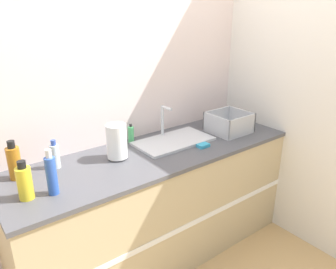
# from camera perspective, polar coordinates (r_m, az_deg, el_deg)

# --- Properties ---
(wall_back) EXTENTS (4.56, 0.06, 2.60)m
(wall_back) POSITION_cam_1_polar(r_m,az_deg,el_deg) (2.53, -6.94, 8.07)
(wall_back) COLOR silver
(wall_back) RESTS_ON ground_plane
(wall_right) EXTENTS (0.06, 2.66, 2.60)m
(wall_right) POSITION_cam_1_polar(r_m,az_deg,el_deg) (3.00, 15.62, 9.48)
(wall_right) COLOR silver
(wall_right) RESTS_ON ground_plane
(counter_cabinet) EXTENTS (2.18, 0.69, 0.90)m
(counter_cabinet) POSITION_cam_1_polar(r_m,az_deg,el_deg) (2.59, -1.91, -12.04)
(counter_cabinet) COLOR tan
(counter_cabinet) RESTS_ON ground_plane
(sink) EXTENTS (0.59, 0.33, 0.27)m
(sink) POSITION_cam_1_polar(r_m,az_deg,el_deg) (2.52, 0.90, -0.96)
(sink) COLOR silver
(sink) RESTS_ON counter_cabinet
(paper_towel_roll) EXTENTS (0.14, 0.14, 0.25)m
(paper_towel_roll) POSITION_cam_1_polar(r_m,az_deg,el_deg) (2.23, -8.92, -1.23)
(paper_towel_roll) COLOR #4C4C51
(paper_towel_roll) RESTS_ON counter_cabinet
(dish_rack) EXTENTS (0.31, 0.30, 0.17)m
(dish_rack) POSITION_cam_1_polar(r_m,az_deg,el_deg) (2.77, 10.53, 1.68)
(dish_rack) COLOR #B7BABF
(dish_rack) RESTS_ON counter_cabinet
(bottle_amber) EXTENTS (0.08, 0.08, 0.24)m
(bottle_amber) POSITION_cam_1_polar(r_m,az_deg,el_deg) (2.16, -25.19, -4.39)
(bottle_amber) COLOR #B26B19
(bottle_amber) RESTS_ON counter_cabinet
(bottle_yellow) EXTENTS (0.08, 0.08, 0.22)m
(bottle_yellow) POSITION_cam_1_polar(r_m,az_deg,el_deg) (1.92, -23.69, -7.63)
(bottle_yellow) COLOR yellow
(bottle_yellow) RESTS_ON counter_cabinet
(bottle_clear) EXTENTS (0.06, 0.06, 0.19)m
(bottle_clear) POSITION_cam_1_polar(r_m,az_deg,el_deg) (2.22, -19.09, -3.50)
(bottle_clear) COLOR silver
(bottle_clear) RESTS_ON counter_cabinet
(bottle_blue) EXTENTS (0.06, 0.06, 0.27)m
(bottle_blue) POSITION_cam_1_polar(r_m,az_deg,el_deg) (1.91, -19.63, -6.61)
(bottle_blue) COLOR #2D56B7
(bottle_blue) RESTS_ON counter_cabinet
(soap_dispenser) EXTENTS (0.04, 0.04, 0.15)m
(soap_dispenser) POSITION_cam_1_polar(r_m,az_deg,el_deg) (2.51, -6.46, 0.02)
(soap_dispenser) COLOR #4CB266
(soap_dispenser) RESTS_ON counter_cabinet
(sponge) EXTENTS (0.09, 0.06, 0.02)m
(sponge) POSITION_cam_1_polar(r_m,az_deg,el_deg) (2.45, 6.14, -1.91)
(sponge) COLOR #3399BF
(sponge) RESTS_ON counter_cabinet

